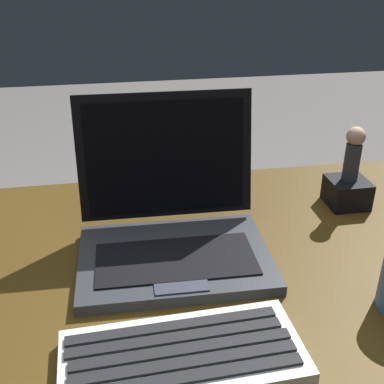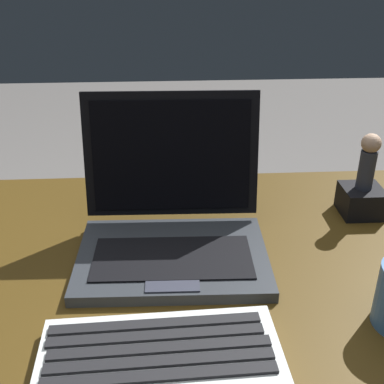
% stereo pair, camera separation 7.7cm
% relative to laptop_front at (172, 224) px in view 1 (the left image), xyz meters
% --- Properties ---
extents(desk, '(1.69, 0.74, 0.73)m').
position_rel_laptop_front_xyz_m(desk, '(-0.02, -0.08, -0.13)').
color(desk, '#483310').
rests_on(desk, ground).
extents(laptop_front, '(0.31, 0.26, 0.24)m').
position_rel_laptop_front_xyz_m(laptop_front, '(0.00, 0.00, 0.00)').
color(laptop_front, '#2D3137').
rests_on(laptop_front, desk).
extents(external_keyboard, '(0.30, 0.14, 0.03)m').
position_rel_laptop_front_xyz_m(external_keyboard, '(-0.03, -0.25, -0.04)').
color(external_keyboard, silver).
rests_on(external_keyboard, desk).
extents(figurine_stand, '(0.07, 0.07, 0.05)m').
position_rel_laptop_front_xyz_m(figurine_stand, '(0.36, 0.10, -0.02)').
color(figurine_stand, black).
rests_on(figurine_stand, desk).
extents(figurine, '(0.04, 0.04, 0.11)m').
position_rel_laptop_front_xyz_m(figurine, '(0.36, 0.10, 0.06)').
color(figurine, '#2F323D').
rests_on(figurine, figurine_stand).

